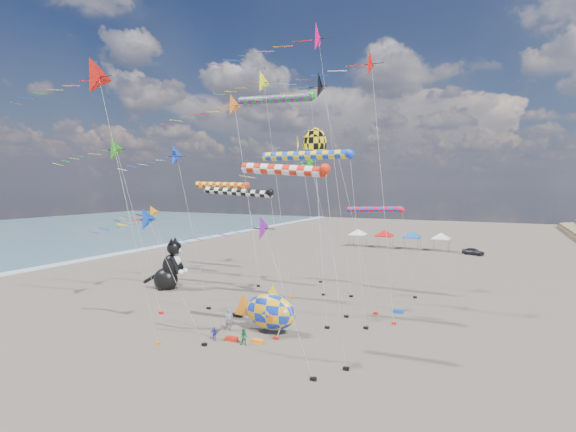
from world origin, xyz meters
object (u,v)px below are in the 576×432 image
(fish_inflatable, at_px, (270,312))
(person_adult, at_px, (229,320))
(cat_inflatable, at_px, (168,263))
(parked_car, at_px, (473,251))
(child_green, at_px, (244,337))
(child_blue, at_px, (214,334))

(fish_inflatable, bearing_deg, person_adult, -166.65)
(cat_inflatable, xyz_separation_m, parked_car, (29.49, 41.04, -2.33))
(cat_inflatable, xyz_separation_m, child_green, (16.69, -11.48, -2.32))
(cat_inflatable, height_order, child_green, cat_inflatable)
(fish_inflatable, bearing_deg, child_green, -99.25)
(cat_inflatable, distance_m, child_blue, 18.40)
(person_adult, bearing_deg, child_blue, -129.61)
(person_adult, xyz_separation_m, parked_car, (15.58, 50.19, -0.28))
(person_adult, height_order, child_green, person_adult)
(fish_inflatable, xyz_separation_m, child_blue, (-3.06, -3.17, -1.24))
(cat_inflatable, relative_size, child_green, 4.79)
(cat_inflatable, distance_m, fish_inflatable, 19.16)
(cat_inflatable, bearing_deg, child_green, -49.73)
(fish_inflatable, bearing_deg, parked_car, 76.02)
(child_green, xyz_separation_m, parked_car, (12.81, 52.52, -0.01))
(fish_inflatable, distance_m, person_adult, 3.49)
(fish_inflatable, distance_m, parked_car, 50.93)
(person_adult, bearing_deg, child_green, -84.91)
(child_green, xyz_separation_m, child_blue, (-2.56, -0.06, -0.11))
(cat_inflatable, relative_size, parked_car, 1.66)
(cat_inflatable, bearing_deg, fish_inflatable, -41.15)
(person_adult, distance_m, child_blue, 2.43)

